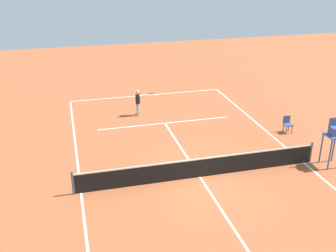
{
  "coord_description": "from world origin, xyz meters",
  "views": [
    {
      "loc": [
        5.53,
        15.36,
        9.55
      ],
      "look_at": [
        0.39,
        -4.32,
        0.8
      ],
      "focal_mm": 43.46,
      "sensor_mm": 36.0,
      "label": 1
    }
  ],
  "objects_px": {
    "tennis_ball": "(153,121)",
    "player_serving": "(139,100)",
    "courtside_chair_mid": "(288,123)",
    "umpire_chair": "(334,135)"
  },
  "relations": [
    {
      "from": "player_serving",
      "to": "courtside_chair_mid",
      "type": "distance_m",
      "value": 9.08
    },
    {
      "from": "umpire_chair",
      "to": "courtside_chair_mid",
      "type": "relative_size",
      "value": 2.54
    },
    {
      "from": "player_serving",
      "to": "courtside_chair_mid",
      "type": "bearing_deg",
      "value": 36.37
    },
    {
      "from": "tennis_ball",
      "to": "umpire_chair",
      "type": "xyz_separation_m",
      "value": [
        -7.11,
        7.53,
        1.57
      ]
    },
    {
      "from": "tennis_ball",
      "to": "player_serving",
      "type": "bearing_deg",
      "value": -63.86
    },
    {
      "from": "player_serving",
      "to": "tennis_ball",
      "type": "height_order",
      "value": "player_serving"
    },
    {
      "from": "player_serving",
      "to": "tennis_ball",
      "type": "xyz_separation_m",
      "value": [
        -0.62,
        1.27,
        -0.95
      ]
    },
    {
      "from": "tennis_ball",
      "to": "courtside_chair_mid",
      "type": "distance_m",
      "value": 7.93
    },
    {
      "from": "umpire_chair",
      "to": "courtside_chair_mid",
      "type": "xyz_separation_m",
      "value": [
        0.0,
        -4.06,
        -1.07
      ]
    },
    {
      "from": "player_serving",
      "to": "tennis_ball",
      "type": "relative_size",
      "value": 24.46
    }
  ]
}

